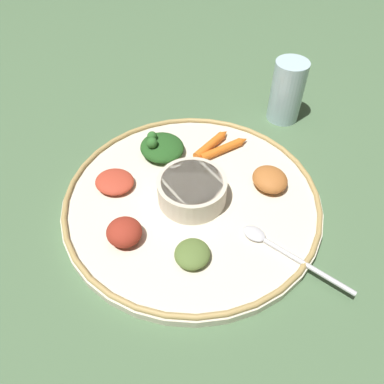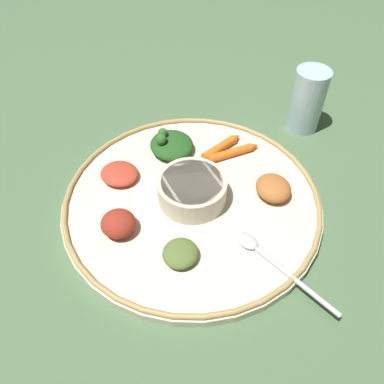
% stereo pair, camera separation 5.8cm
% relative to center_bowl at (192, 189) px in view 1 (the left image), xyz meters
% --- Properties ---
extents(ground_plane, '(2.40, 2.40, 0.00)m').
position_rel_center_bowl_xyz_m(ground_plane, '(0.00, 0.00, -0.04)').
color(ground_plane, '#4C6B47').
extents(platter, '(0.40, 0.40, 0.01)m').
position_rel_center_bowl_xyz_m(platter, '(0.00, 0.00, -0.03)').
color(platter, beige).
rests_on(platter, ground_plane).
extents(platter_rim, '(0.39, 0.39, 0.01)m').
position_rel_center_bowl_xyz_m(platter_rim, '(0.00, 0.00, -0.02)').
color(platter_rim, tan).
rests_on(platter_rim, platter).
extents(center_bowl, '(0.10, 0.10, 0.04)m').
position_rel_center_bowl_xyz_m(center_bowl, '(0.00, 0.00, 0.00)').
color(center_bowl, beige).
rests_on(center_bowl, platter).
extents(spoon, '(0.12, 0.14, 0.01)m').
position_rel_center_bowl_xyz_m(spoon, '(0.09, -0.12, -0.02)').
color(spoon, silver).
rests_on(spoon, platter).
extents(greens_pile, '(0.10, 0.10, 0.04)m').
position_rel_center_bowl_xyz_m(greens_pile, '(-0.03, 0.11, -0.01)').
color(greens_pile, '#23511E').
rests_on(greens_pile, platter).
extents(carrot_near_spoon, '(0.09, 0.04, 0.01)m').
position_rel_center_bowl_xyz_m(carrot_near_spoon, '(0.08, 0.09, -0.01)').
color(carrot_near_spoon, orange).
rests_on(carrot_near_spoon, platter).
extents(carrot_outer, '(0.08, 0.07, 0.02)m').
position_rel_center_bowl_xyz_m(carrot_outer, '(0.06, 0.11, -0.01)').
color(carrot_outer, orange).
rests_on(carrot_outer, platter).
extents(mound_collards, '(0.07, 0.07, 0.02)m').
position_rel_center_bowl_xyz_m(mound_collards, '(-0.02, -0.10, -0.01)').
color(mound_collards, '#567033').
rests_on(mound_collards, platter).
extents(mound_chickpea, '(0.07, 0.07, 0.03)m').
position_rel_center_bowl_xyz_m(mound_chickpea, '(0.13, 0.00, -0.01)').
color(mound_chickpea, '#B2662D').
rests_on(mound_chickpea, platter).
extents(mound_beet, '(0.07, 0.07, 0.03)m').
position_rel_center_bowl_xyz_m(mound_beet, '(-0.11, -0.05, -0.01)').
color(mound_beet, maroon).
rests_on(mound_beet, platter).
extents(mound_berbere_red, '(0.08, 0.08, 0.02)m').
position_rel_center_bowl_xyz_m(mound_berbere_red, '(-0.11, 0.05, -0.01)').
color(mound_berbere_red, '#B73D28').
rests_on(mound_berbere_red, platter).
extents(drinking_glass, '(0.06, 0.06, 0.12)m').
position_rel_center_bowl_xyz_m(drinking_glass, '(0.22, 0.18, 0.01)').
color(drinking_glass, silver).
rests_on(drinking_glass, ground_plane).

